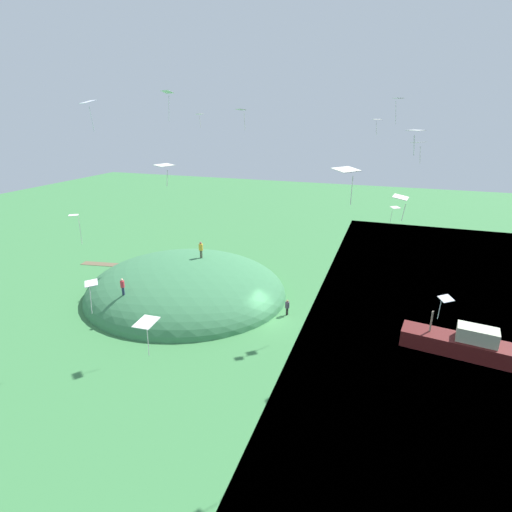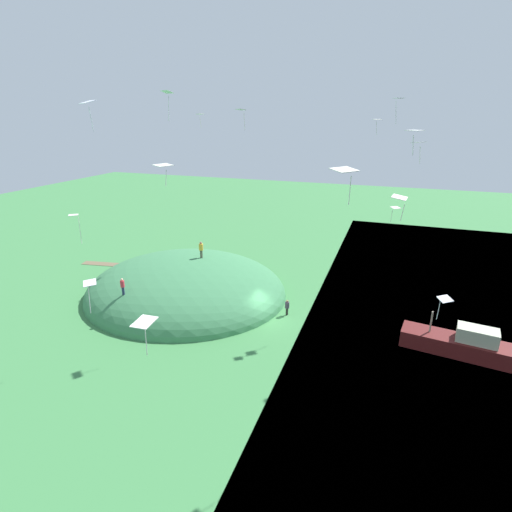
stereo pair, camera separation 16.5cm
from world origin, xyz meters
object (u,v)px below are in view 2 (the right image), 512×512
object	(u,v)px
person_near_shore	(201,248)
person_on_hilltop	(287,306)
kite_1	(241,111)
kite_2	(400,198)
kite_6	(398,100)
kite_0	(75,219)
kite_4	(415,131)
kite_7	(377,121)
kite_3	(88,103)
kite_12	(163,166)
kite_13	(200,115)
kite_11	(167,94)
kite_14	(345,171)
kite_15	(90,285)
boat_on_lake	(460,344)
kite_9	(144,323)
kite_10	(444,300)
kite_8	(419,143)
person_watching_kites	(122,284)
kite_5	(395,208)

from	to	relation	value
person_near_shore	person_on_hilltop	bearing A→B (deg)	2.22
kite_1	kite_2	distance (m)	15.45
person_on_hilltop	kite_6	world-z (taller)	kite_6
person_near_shore	kite_0	size ratio (longest dim) A/B	0.82
kite_4	kite_7	size ratio (longest dim) A/B	1.03
kite_3	kite_7	size ratio (longest dim) A/B	1.49
kite_12	kite_13	xyz separation A→B (m)	(8.70, -21.62, 2.63)
person_near_shore	kite_4	bearing A→B (deg)	-16.21
kite_11	kite_14	bearing A→B (deg)	145.96
person_near_shore	kite_2	world-z (taller)	kite_2
kite_3	person_near_shore	bearing A→B (deg)	-89.37
kite_3	kite_15	world-z (taller)	kite_3
boat_on_lake	kite_2	distance (m)	16.51
kite_1	kite_4	xyz separation A→B (m)	(-12.62, 7.71, -1.13)
kite_9	kite_14	size ratio (longest dim) A/B	1.13
boat_on_lake	kite_10	world-z (taller)	kite_10
kite_3	kite_8	size ratio (longest dim) A/B	1.22
kite_10	kite_11	distance (m)	23.56
kite_1	kite_8	bearing A→B (deg)	-177.23
kite_0	kite_8	size ratio (longest dim) A/B	1.41
kite_4	kite_3	bearing A→B (deg)	5.35
kite_8	kite_15	bearing A→B (deg)	49.28
kite_3	kite_11	world-z (taller)	kite_11
kite_2	kite_3	xyz separation A→B (m)	(18.64, 1.28, 4.87)
boat_on_lake	kite_3	bearing A→B (deg)	-150.01
person_watching_kites	kite_8	xyz separation A→B (m)	(-23.47, -4.37, 12.51)
kite_3	boat_on_lake	bearing A→B (deg)	-158.22
kite_0	kite_1	xyz separation A→B (m)	(-9.01, -9.27, 7.18)
boat_on_lake	person_watching_kites	distance (m)	28.86
kite_10	kite_14	bearing A→B (deg)	39.66
kite_0	kite_13	world-z (taller)	kite_13
person_watching_kites	kite_11	xyz separation A→B (m)	(-5.51, -0.84, 15.88)
kite_15	boat_on_lake	bearing A→B (deg)	-139.54
person_near_shore	kite_0	world-z (taller)	kite_0
person_on_hilltop	kite_5	xyz separation A→B (m)	(-8.60, -5.85, 8.77)
boat_on_lake	kite_14	size ratio (longest dim) A/B	5.08
kite_0	kite_5	bearing A→B (deg)	-141.13
kite_3	kite_4	distance (m)	19.12
person_near_shore	kite_8	size ratio (longest dim) A/B	1.16
kite_14	kite_4	bearing A→B (deg)	-119.22
kite_5	kite_7	distance (m)	8.46
kite_11	kite_9	bearing A→B (deg)	115.38
kite_1	kite_14	bearing A→B (deg)	127.68
kite_4	kite_10	xyz separation A→B (m)	(-2.67, 0.47, -8.94)
boat_on_lake	person_on_hilltop	distance (m)	14.68
kite_3	kite_15	bearing A→B (deg)	124.32
boat_on_lake	kite_9	world-z (taller)	kite_9
kite_0	kite_3	bearing A→B (deg)	175.23
kite_4	kite_2	bearing A→B (deg)	55.97
kite_9	kite_10	size ratio (longest dim) A/B	1.29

